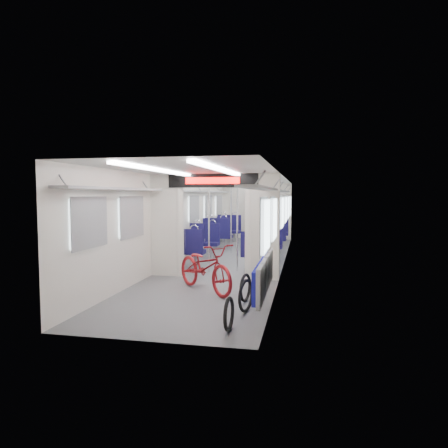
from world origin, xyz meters
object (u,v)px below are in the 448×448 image
Objects in this scene: bicycle at (205,267)px; seat_bay_near_left at (196,242)px; flip_bench at (264,275)px; stanchion_far_right at (251,216)px; stanchion_near_left at (209,224)px; stanchion_far_left at (231,217)px; bike_hoop_a at (229,316)px; stanchion_near_right at (237,224)px; bike_hoop_b at (246,297)px; bike_hoop_c at (245,289)px; seat_bay_near_right at (263,245)px; seat_bay_far_right at (274,232)px; seat_bay_far_left at (223,229)px.

seat_bay_near_left is at bearing 62.62° from bicycle.
stanchion_far_right reaches higher than flip_bench.
stanchion_near_left is 1.00× the size of stanchion_far_left.
bike_hoop_a is at bearing -72.78° from stanchion_near_left.
stanchion_far_left reaches higher than seat_bay_near_left.
stanchion_far_right is (-0.10, 3.27, 0.00)m from stanchion_near_right.
seat_bay_near_left is 2.57m from stanchion_far_right.
stanchion_near_right is (-0.69, 3.30, 0.91)m from bike_hoop_b.
stanchion_far_right is (0.58, 0.37, 0.00)m from stanchion_far_left.
stanchion_near_right is (-0.59, 2.69, 0.93)m from bike_hoop_c.
stanchion_near_left reaches higher than bike_hoop_a.
bike_hoop_c is 0.25× the size of seat_bay_near_right.
bike_hoop_a is 0.89× the size of bike_hoop_b.
flip_bench is at bearing -61.71° from seat_bay_near_left.
seat_bay_far_right is at bearing 61.52° from seat_bay_near_left.
bike_hoop_a is 0.24× the size of seat_bay_near_right.
seat_bay_far_right reaches higher than seat_bay_near_right.
bicycle is at bearing 145.69° from bike_hoop_c.
seat_bay_far_left is 2.19m from stanchion_far_left.
flip_bench is at bearing -80.65° from stanchion_far_right.
bike_hoop_c is at bearing 89.84° from bike_hoop_a.
seat_bay_near_left is at bearing 117.39° from stanchion_near_left.
bike_hoop_b is 3.46m from stanchion_near_left.
bike_hoop_c is (0.00, 1.51, 0.01)m from bike_hoop_a.
bike_hoop_b is 0.24× the size of seat_bay_far_right.
seat_bay_near_left is at bearing 114.70° from bike_hoop_b.
bike_hoop_a is at bearing -89.67° from seat_bay_far_right.
stanchion_far_right reaches higher than bike_hoop_b.
seat_bay_near_right is at bearing 92.06° from bike_hoop_b.
stanchion_far_right is at bearing 105.29° from seat_bay_near_right.
bike_hoop_a is 0.21× the size of stanchion_near_left.
stanchion_far_left is at bearing 100.11° from bike_hoop_a.
stanchion_near_right reaches higher than bike_hoop_a.
stanchion_far_right is at bearing 95.27° from bike_hoop_a.
stanchion_near_left is (-0.37, 1.86, 0.68)m from bicycle.
seat_bay_near_right is (-0.05, 3.62, 0.31)m from bike_hoop_c.
bicycle is 0.78× the size of stanchion_far_right.
bike_hoop_a is 0.21× the size of stanchion_near_right.
stanchion_far_right is (-0.79, 6.57, 0.91)m from bike_hoop_b.
bicycle is 6.69m from seat_bay_far_right.
seat_bay_far_right is (1.87, 3.45, 0.01)m from seat_bay_near_left.
stanchion_near_left is (-1.60, 2.91, 0.57)m from flip_bench.
stanchion_near_right reaches higher than seat_bay_far_right.
seat_bay_near_left is 3.81m from seat_bay_far_left.
bike_hoop_c is (-0.10, 0.61, -0.02)m from bike_hoop_b.
stanchion_far_left is at bearing -71.98° from seat_bay_far_left.
bike_hoop_a is 0.21× the size of stanchion_far_right.
seat_bay_far_left is at bearing 105.21° from stanchion_near_right.
stanchion_far_right is at bearing -116.67° from seat_bay_far_right.
stanchion_near_right reaches higher than seat_bay_far_left.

